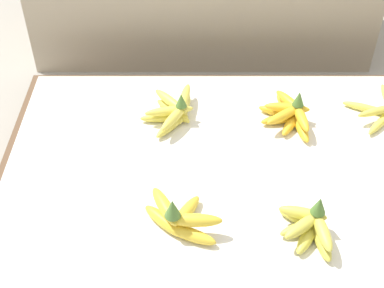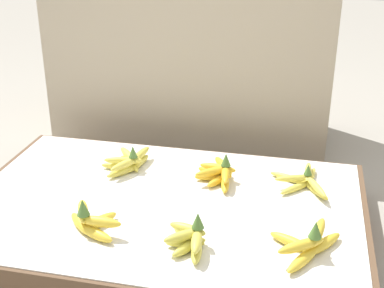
{
  "view_description": "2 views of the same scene",
  "coord_description": "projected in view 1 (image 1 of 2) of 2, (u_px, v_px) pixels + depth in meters",
  "views": [
    {
      "loc": [
        -0.13,
        -1.01,
        1.13
      ],
      "look_at": [
        -0.13,
        0.08,
        0.13
      ],
      "focal_mm": 50.0,
      "sensor_mm": 36.0,
      "label": 1
    },
    {
      "loc": [
        0.42,
        -1.44,
        1.01
      ],
      "look_at": [
        0.08,
        0.08,
        0.3
      ],
      "focal_mm": 50.0,
      "sensor_mm": 36.0,
      "label": 2
    }
  ],
  "objects": [
    {
      "name": "display_platform",
      "position": [
        239.0,
        183.0,
        1.47
      ],
      "size": [
        1.29,
        0.85,
        0.13
      ],
      "color": "brown",
      "rests_on": "ground_plane"
    },
    {
      "name": "ground_plane",
      "position": [
        238.0,
        198.0,
        1.51
      ],
      "size": [
        10.0,
        10.0,
        0.0
      ],
      "primitive_type": "plane",
      "color": "gray"
    },
    {
      "name": "banana_bunch_middle_midright",
      "position": [
        290.0,
        114.0,
        1.54
      ],
      "size": [
        0.15,
        0.22,
        0.1
      ],
      "color": "gold",
      "rests_on": "display_platform"
    },
    {
      "name": "banana_bunch_middle_midleft",
      "position": [
        175.0,
        110.0,
        1.55
      ],
      "size": [
        0.16,
        0.22,
        0.1
      ],
      "color": "#DBCC4C",
      "rests_on": "display_platform"
    },
    {
      "name": "banana_bunch_front_midleft",
      "position": [
        179.0,
        218.0,
        1.25
      ],
      "size": [
        0.19,
        0.16,
        0.11
      ],
      "color": "gold",
      "rests_on": "display_platform"
    },
    {
      "name": "banana_bunch_front_midright",
      "position": [
        310.0,
        226.0,
        1.24
      ],
      "size": [
        0.12,
        0.16,
        0.11
      ],
      "color": "gold",
      "rests_on": "display_platform"
    }
  ]
}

